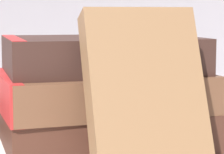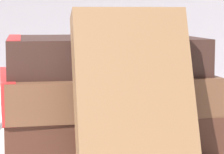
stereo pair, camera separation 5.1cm
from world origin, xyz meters
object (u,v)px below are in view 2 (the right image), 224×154
at_px(reading_glasses, 40,114).
at_px(pocket_watch, 158,35).
at_px(book_flat_top, 98,55).
at_px(book_flat_bottom, 105,125).
at_px(book_flat_middle, 96,90).
at_px(book_leaning_front, 134,99).

bearing_deg(reading_glasses, pocket_watch, -62.74).
xyz_separation_m(book_flat_top, pocket_watch, (0.05, -0.02, 0.02)).
bearing_deg(book_flat_top, book_flat_bottom, 3.29).
height_order(book_flat_top, reading_glasses, book_flat_top).
distance_m(pocket_watch, reading_glasses, 0.23).
height_order(book_flat_bottom, book_flat_top, book_flat_top).
height_order(book_flat_middle, pocket_watch, pocket_watch).
xyz_separation_m(book_flat_bottom, pocket_watch, (0.05, -0.02, 0.09)).
bearing_deg(book_leaning_front, book_flat_middle, 98.25).
relative_size(book_leaning_front, pocket_watch, 2.71).
relative_size(book_flat_bottom, book_leaning_front, 1.56).
distance_m(book_flat_bottom, reading_glasses, 0.16).
height_order(book_flat_bottom, book_flat_middle, book_flat_middle).
xyz_separation_m(book_flat_middle, book_flat_top, (0.00, 0.01, 0.03)).
bearing_deg(pocket_watch, book_flat_middle, 162.80).
bearing_deg(book_flat_bottom, book_leaning_front, -88.56).
relative_size(book_flat_bottom, pocket_watch, 4.23).
height_order(book_flat_top, pocket_watch, pocket_watch).
bearing_deg(book_flat_middle, pocket_watch, -19.83).
relative_size(book_flat_bottom, book_flat_top, 1.15).
distance_m(book_flat_bottom, book_flat_top, 0.07).
xyz_separation_m(book_flat_bottom, book_flat_middle, (-0.01, -0.01, 0.04)).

